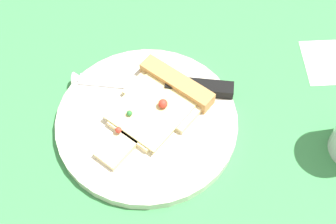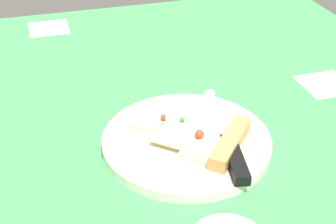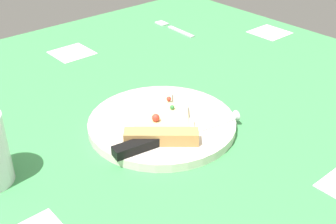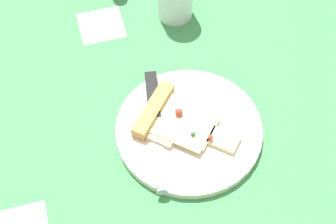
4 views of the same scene
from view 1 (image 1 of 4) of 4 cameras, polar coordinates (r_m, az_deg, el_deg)
name	(u,v)px [view 1 (image 1 of 4)]	position (r cm, az deg, el deg)	size (l,w,h in cm)	color
ground_plane	(108,154)	(69.39, -7.13, -4.99)	(113.06, 113.06, 3.00)	#3D8C4C
plate	(147,122)	(68.93, -2.53, -1.22)	(26.00, 26.00, 1.57)	silver
pizza_slice	(158,104)	(68.68, -1.18, 0.94)	(18.23, 17.33, 2.64)	beige
knife	(168,85)	(70.81, 0.03, 3.18)	(6.10, 24.01, 2.45)	silver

